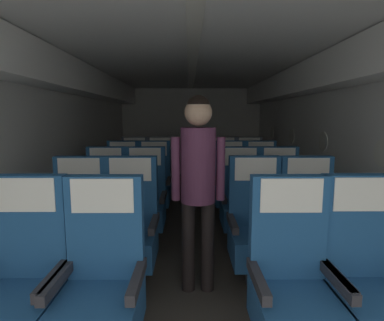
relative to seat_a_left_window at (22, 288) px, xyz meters
The scene contains 23 objects.
ground 2.60m from the seat_a_left_window, 66.96° to the left, with size 3.69×7.93×0.02m, color #3D3833.
fuselage_shell 3.02m from the seat_a_left_window, 69.09° to the left, with size 3.57×7.58×2.20m.
seat_a_left_window is the anchor object (origin of this frame).
seat_a_left_aisle 0.46m from the seat_a_left_window, ahead, with size 0.48×0.49×1.11m.
seat_a_right_aisle 1.98m from the seat_a_left_window, ahead, with size 0.48×0.49×1.11m.
seat_a_right_window 1.55m from the seat_a_left_window, ahead, with size 0.48×0.49×1.11m.
seat_b_left_window 0.88m from the seat_a_left_window, 89.32° to the left, with size 0.48×0.49×1.11m.
seat_b_left_aisle 0.99m from the seat_a_left_window, 62.78° to the left, with size 0.48×0.49×1.11m.
seat_b_right_aisle 2.17m from the seat_a_left_window, 23.62° to the left, with size 0.48×0.49×1.11m.
seat_b_right_window 1.77m from the seat_a_left_window, 30.04° to the left, with size 0.48×0.49×1.11m.
seat_c_left_window 1.76m from the seat_a_left_window, 89.88° to the left, with size 0.48×0.49×1.11m.
seat_c_left_aisle 1.81m from the seat_a_left_window, 75.45° to the left, with size 0.48×0.49×1.11m.
seat_c_right_aisle 2.65m from the seat_a_left_window, 41.27° to the left, with size 0.48×0.49×1.11m.
seat_c_right_window 2.33m from the seat_a_left_window, 48.47° to the left, with size 0.48×0.49×1.11m.
seat_d_left_window 2.64m from the seat_a_left_window, 89.86° to the left, with size 0.48×0.49×1.11m.
seat_d_left_aisle 2.68m from the seat_a_left_window, 80.18° to the left, with size 0.48×0.49×1.11m.
seat_d_right_aisle 3.29m from the seat_a_left_window, 53.07° to the left, with size 0.48×0.49×1.11m.
seat_d_right_window 3.06m from the seat_a_left_window, 59.95° to the left, with size 0.48×0.49×1.11m.
seat_e_left_window 3.53m from the seat_a_left_window, 89.69° to the left, with size 0.48×0.49×1.11m.
seat_e_left_aisle 3.57m from the seat_a_left_window, 82.62° to the left, with size 0.48×0.49×1.11m.
seat_e_right_aisle 4.04m from the seat_a_left_window, 60.57° to the left, with size 0.48×0.49×1.11m.
seat_e_right_window 3.85m from the seat_a_left_window, 66.33° to the left, with size 0.48×0.49×1.11m.
flight_attendant 1.40m from the seat_a_left_window, 37.45° to the left, with size 0.43×0.28×1.62m.
Camera 1 is at (-0.04, -0.25, 1.45)m, focal length 29.07 mm.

